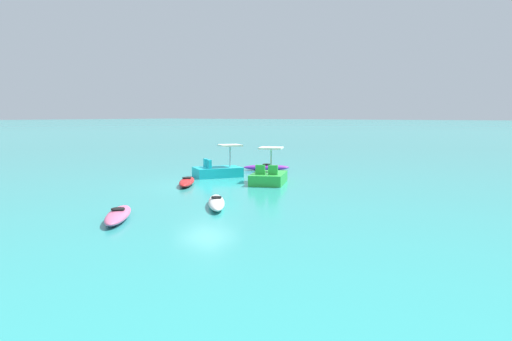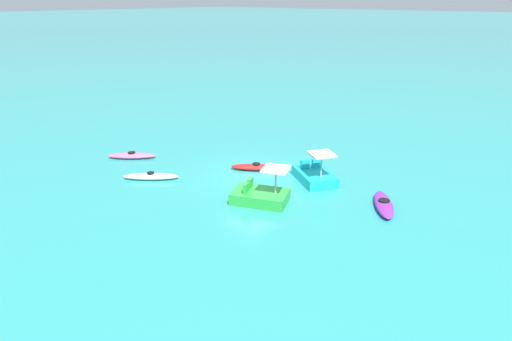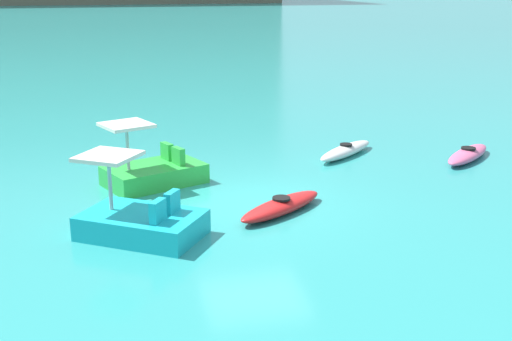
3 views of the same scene
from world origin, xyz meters
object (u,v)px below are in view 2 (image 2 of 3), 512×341
(kayak_purple, at_px, (384,204))
(kayak_pink, at_px, (132,156))
(pedal_boat_cyan, at_px, (315,175))
(kayak_red, at_px, (256,167))
(kayak_white, at_px, (151,176))
(pedal_boat_green, at_px, (260,195))

(kayak_purple, relative_size, kayak_pink, 1.08)
(kayak_purple, bearing_deg, pedal_boat_cyan, -8.01)
(kayak_red, relative_size, kayak_pink, 1.03)
(kayak_red, xyz_separation_m, pedal_boat_cyan, (-3.16, -0.70, 0.17))
(kayak_purple, relative_size, kayak_white, 1.07)
(kayak_white, distance_m, pedal_boat_cyan, 8.09)
(kayak_white, xyz_separation_m, pedal_boat_green, (-5.79, -1.53, 0.17))
(kayak_purple, bearing_deg, kayak_red, 1.31)
(kayak_purple, xyz_separation_m, kayak_red, (7.03, 0.16, -0.00))
(kayak_red, xyz_separation_m, kayak_pink, (6.47, 3.14, 0.00))
(kayak_red, height_order, pedal_boat_green, pedal_boat_green)
(kayak_pink, xyz_separation_m, pedal_boat_green, (-9.10, -0.31, 0.17))
(kayak_white, bearing_deg, kayak_purple, -156.13)
(pedal_boat_green, height_order, pedal_boat_cyan, same)
(kayak_red, relative_size, pedal_boat_green, 0.90)
(kayak_red, bearing_deg, kayak_white, 53.99)
(kayak_purple, xyz_separation_m, pedal_boat_cyan, (3.87, -0.54, 0.17))
(kayak_pink, bearing_deg, kayak_purple, -166.28)
(pedal_boat_green, bearing_deg, kayak_pink, 1.98)
(kayak_red, relative_size, kayak_white, 1.01)
(kayak_pink, distance_m, pedal_boat_cyan, 10.37)
(kayak_purple, distance_m, kayak_red, 7.03)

